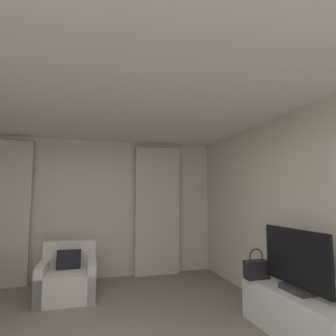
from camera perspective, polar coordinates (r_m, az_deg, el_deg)
wall_window at (r=5.53m, az=-16.53°, el=-7.87°), size 5.12×0.06×2.60m
wall_right at (r=3.60m, az=29.34°, el=-8.70°), size 0.06×6.12×2.60m
ceiling at (r=2.73m, az=-15.21°, el=18.22°), size 5.12×6.12×0.06m
curtain_left_panel at (r=5.56m, az=-30.97°, el=-7.80°), size 0.90×0.06×2.50m
curtain_right_panel at (r=5.59m, az=-2.13°, el=-8.58°), size 0.90×0.06×2.50m
armchair at (r=4.83m, az=-19.86°, el=-20.58°), size 0.85×0.87×0.79m
tv_console at (r=3.65m, az=24.71°, el=-25.76°), size 0.45×1.38×0.50m
tv_flatscreen at (r=3.46m, az=24.72°, el=-17.15°), size 0.20×0.94×0.67m
handbag_primary at (r=3.86m, az=17.68°, el=-19.07°), size 0.30×0.14×0.37m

